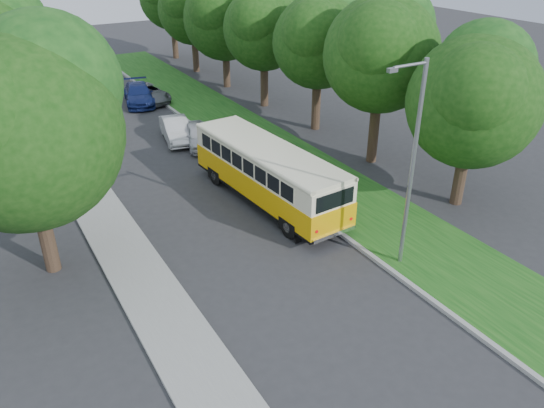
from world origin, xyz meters
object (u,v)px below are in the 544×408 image
lamppost_far (51,83)px  car_silver (199,135)px  lamppost_near (411,162)px  car_white (176,130)px  car_blue (139,94)px  car_grey (148,93)px  vintage_bus (268,175)px

lamppost_far → car_silver: 8.55m
lamppost_near → car_silver: bearing=96.1°
car_white → car_blue: bearing=97.9°
car_grey → vintage_bus: bearing=-99.2°
lamppost_far → car_blue: 10.42m
lamppost_far → vintage_bus: size_ratio=0.77×
car_silver → car_white: size_ratio=0.95×
lamppost_near → car_white: size_ratio=1.92×
lamppost_near → vintage_bus: bearing=104.0°
car_silver → car_blue: (-0.41, 10.08, 0.04)m
lamppost_near → vintage_bus: lamppost_near is taller
lamppost_far → car_silver: size_ratio=1.89×
vintage_bus → car_grey: (0.42, 18.64, -0.80)m
car_white → car_grey: (1.14, 8.66, -0.05)m
car_silver → car_white: (-0.82, 1.58, 0.01)m
lamppost_far → car_grey: lamppost_far is taller
car_white → vintage_bus: bearing=-75.2°
car_grey → lamppost_near: bearing=-94.9°
lamppost_far → car_blue: lamppost_far is taller
car_blue → car_grey: bearing=24.8°
vintage_bus → car_white: (-0.72, 9.98, -0.75)m
car_silver → car_white: bearing=130.1°
lamppost_far → car_silver: lamppost_far is taller
car_silver → car_white: car_white is taller
lamppost_near → lamppost_far: bearing=115.7°
lamppost_near → car_white: (-2.49, 17.10, -3.68)m
lamppost_near → car_silver: 16.04m
car_silver → car_blue: 10.09m
lamppost_near → vintage_bus: (-1.77, 7.12, -2.93)m
car_silver → lamppost_far: bearing=170.2°
car_grey → car_blue: bearing=-175.9°
car_blue → car_grey: 0.75m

